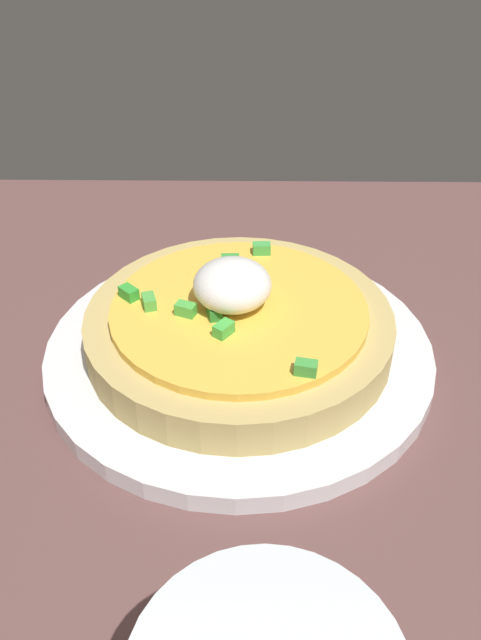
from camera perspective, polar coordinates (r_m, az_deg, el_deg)
The scene contains 3 objects.
dining_table at distance 40.77cm, azimuth 0.61°, elevation -12.13°, with size 124.94×75.24×2.14cm, color brown.
plate at distance 45.69cm, azimuth -0.00°, elevation -2.70°, with size 26.23×26.23×1.34cm, color white.
pizza at distance 44.26cm, azimuth -0.05°, elevation -0.32°, with size 20.47×20.47×6.19cm.
Camera 1 is at (0.10, 27.02, 31.59)cm, focal length 37.27 mm.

